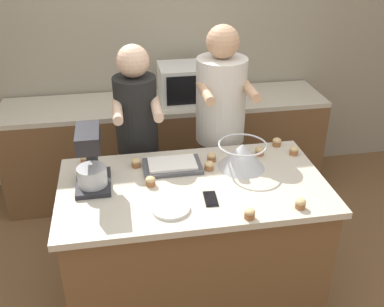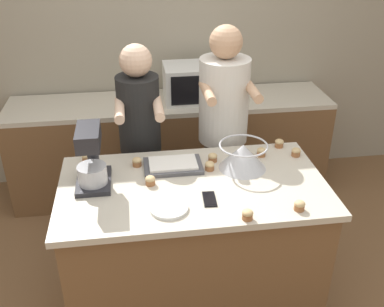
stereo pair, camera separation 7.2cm
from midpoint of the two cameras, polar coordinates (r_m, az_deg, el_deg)
name	(u,v)px [view 2 (the right image)]	position (r m, az deg, el deg)	size (l,w,h in m)	color
ground_plane	(193,296)	(3.25, 0.77, -17.63)	(16.00, 16.00, 0.00)	brown
back_wall	(165,38)	(4.11, -2.94, 14.48)	(10.00, 0.06, 2.70)	gray
island_counter	(193,244)	(2.94, 0.83, -11.39)	(1.59, 0.87, 0.92)	brown
back_counter	(171,146)	(4.11, -2.16, 0.96)	(2.80, 0.60, 0.89)	brown
person_left	(141,146)	(3.24, -5.88, 0.97)	(0.31, 0.49, 1.59)	#232328
person_right	(223,136)	(3.30, 4.54, 2.21)	(0.36, 0.52, 1.69)	brown
stand_mixer	(91,160)	(2.64, -11.91, -0.81)	(0.20, 0.30, 0.37)	#232328
mixing_bowl	(243,156)	(2.81, 7.21, -0.27)	(0.30, 0.30, 0.16)	#BCBCC1
baking_tray	(173,165)	(2.82, -1.70, -1.49)	(0.36, 0.23, 0.04)	#4C4C51
microwave_oven	(196,82)	(3.89, 1.10, 9.01)	(0.55, 0.38, 0.31)	silver
cell_phone	(209,199)	(2.53, 3.04, -5.80)	(0.08, 0.15, 0.01)	black
small_plate	(169,208)	(2.45, -2.11, -6.93)	(0.21, 0.21, 0.02)	white
cupcake_0	(279,143)	(3.13, 11.67, 1.30)	(0.06, 0.06, 0.06)	#9E6038
cupcake_1	(150,180)	(2.65, -4.55, -3.43)	(0.06, 0.06, 0.06)	#9E6038
cupcake_2	(137,162)	(2.85, -6.29, -1.05)	(0.06, 0.06, 0.06)	#9E6038
cupcake_3	(213,157)	(2.89, 3.36, -0.50)	(0.06, 0.06, 0.06)	#9E6038
cupcake_4	(300,205)	(2.51, 14.30, -6.40)	(0.06, 0.06, 0.06)	#9E6038
cupcake_5	(86,157)	(2.96, -12.58, -0.44)	(0.06, 0.06, 0.06)	#9E6038
cupcake_6	(261,152)	(2.99, 9.47, 0.19)	(0.06, 0.06, 0.06)	#9E6038
cupcake_7	(296,152)	(3.03, 13.73, 0.19)	(0.06, 0.06, 0.06)	#9E6038
cupcake_8	(248,214)	(2.39, 7.93, -7.69)	(0.06, 0.06, 0.06)	#9E6038
cupcake_9	(210,166)	(2.79, 2.99, -1.56)	(0.06, 0.06, 0.06)	#9E6038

